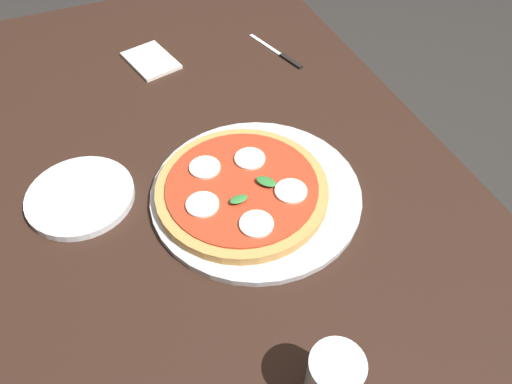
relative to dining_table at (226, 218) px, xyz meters
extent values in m
plane|color=#2D2B28|center=(0.00, 0.00, -0.63)|extent=(6.00, 6.00, 0.00)
cube|color=black|center=(0.00, 0.00, 0.08)|extent=(1.50, 0.85, 0.04)
cube|color=black|center=(-0.67, -0.35, -0.29)|extent=(0.07, 0.07, 0.68)
cube|color=black|center=(-0.67, 0.35, -0.29)|extent=(0.07, 0.07, 0.68)
cylinder|color=silver|center=(0.05, 0.04, 0.10)|extent=(0.36, 0.36, 0.01)
cylinder|color=tan|center=(0.04, 0.02, 0.12)|extent=(0.30, 0.30, 0.02)
cylinder|color=#B7381E|center=(0.04, 0.02, 0.13)|extent=(0.26, 0.26, 0.00)
cylinder|color=white|center=(0.13, 0.01, 0.13)|extent=(0.05, 0.05, 0.00)
cylinder|color=white|center=(0.09, 0.09, 0.13)|extent=(0.05, 0.05, 0.00)
cylinder|color=white|center=(-0.01, 0.05, 0.13)|extent=(0.05, 0.05, 0.00)
cylinder|color=white|center=(-0.02, -0.03, 0.13)|extent=(0.05, 0.05, 0.00)
cylinder|color=white|center=(0.06, -0.06, 0.13)|extent=(0.05, 0.05, 0.00)
ellipsoid|color=#337F38|center=(0.06, 0.06, 0.14)|extent=(0.04, 0.04, 0.00)
ellipsoid|color=#337F38|center=(0.08, 0.00, 0.14)|extent=(0.02, 0.03, 0.00)
cylinder|color=white|center=(-0.06, -0.24, 0.10)|extent=(0.18, 0.18, 0.01)
cube|color=white|center=(-0.42, -0.02, 0.10)|extent=(0.15, 0.12, 0.01)
cube|color=black|center=(-0.30, 0.27, 0.10)|extent=(0.07, 0.03, 0.01)
cube|color=silver|center=(-0.38, 0.25, 0.10)|extent=(0.11, 0.04, 0.00)
cylinder|color=silver|center=(0.39, 0.00, 0.14)|extent=(0.07, 0.07, 0.09)
camera|label=1|loc=(0.57, -0.18, 0.75)|focal=34.84mm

